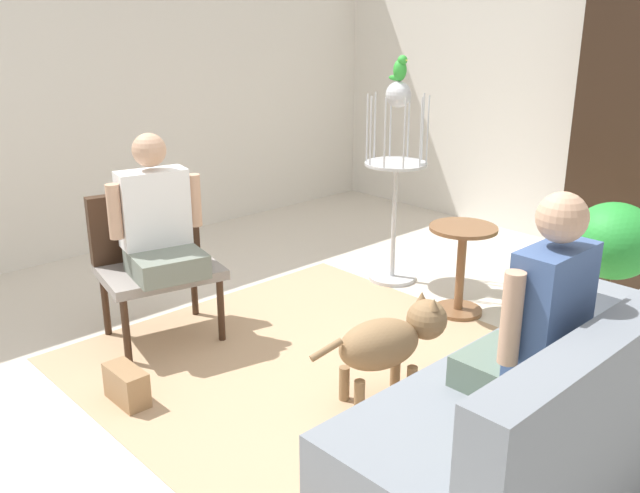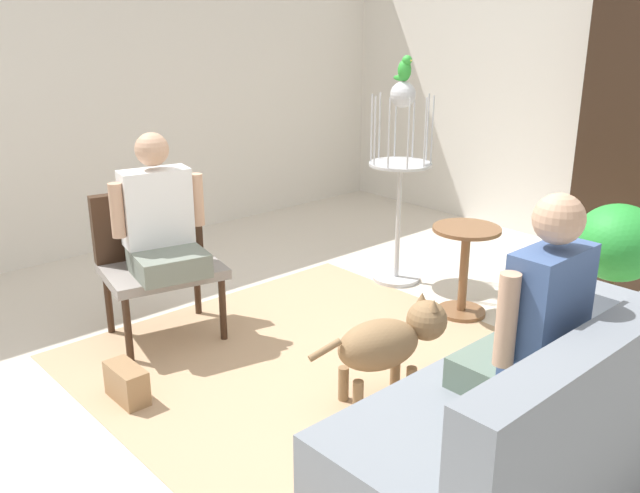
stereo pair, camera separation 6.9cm
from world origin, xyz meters
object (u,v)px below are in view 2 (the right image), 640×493
Objects in this scene: armchair at (156,250)px; potted_plant at (617,250)px; bird_cage_stand at (400,170)px; handbag at (127,384)px; person_on_couch at (536,321)px; round_end_table at (464,264)px; person_on_armchair at (160,219)px; parrot at (405,69)px; couch at (536,425)px; dog at (390,341)px.

potted_plant is (1.96, 2.08, 0.02)m from armchair.
bird_cage_stand reaches higher than handbag.
person_on_couch is at bearing 8.55° from armchair.
armchair reaches higher than round_end_table.
bird_cage_stand reaches higher than person_on_armchair.
parrot reaches higher than round_end_table.
person_on_armchair is at bearing -169.58° from couch.
parrot is 2.79m from handbag.
handbag is (-0.50, -2.22, -0.26)m from round_end_table.
couch is at bearing 9.11° from armchair.
person_on_armchair is 1.33× the size of round_end_table.
person_on_couch is at bearing -45.14° from round_end_table.
person_on_couch is 1.43× the size of round_end_table.
person_on_armchair is 4.57× the size of parrot.
parrot reaches higher than dog.
couch is 2.53m from bird_cage_stand.
person_on_couch is at bearing -141.47° from couch.
armchair is 1.86m from bird_cage_stand.
bird_cage_stand is (-2.04, 1.39, 0.55)m from couch.
person_on_armchair is 1.56m from dog.
round_end_table is 2.23× the size of handbag.
parrot is (-2.03, 1.39, 1.27)m from couch.
parrot is 0.21× the size of potted_plant.
armchair is at bearing -171.45° from person_on_couch.
round_end_table is 3.45× the size of parrot.
parrot is (0.29, 1.82, 0.79)m from person_on_armchair.
person_on_couch is (2.43, 0.36, 0.24)m from armchair.
armchair is at bearing -162.94° from dog.
dog reaches higher than handbag.
armchair is at bearing 138.76° from handbag.
parrot reaches higher than couch.
bird_cage_stand is (-2.00, 1.42, 0.07)m from person_on_couch.
couch is 0.48m from person_on_couch.
potted_plant is at bearing 49.35° from person_on_armchair.
couch is 2.18× the size of person_on_armchair.
handbag is at bearing -84.76° from parrot.
person_on_armchair is 2.00m from round_end_table.
dog is 1.67m from potted_plant.
bird_cage_stand is at bearing 180.00° from parrot.
armchair is 1.10× the size of person_on_armchair.
couch is at bearing -73.35° from potted_plant.
dog is at bearing 49.22° from handbag.
parrot reaches higher than bird_cage_stand.
parrot is at bearing 144.47° from person_on_couch.
couch is at bearing 28.03° from handbag.
bird_cage_stand is at bearing 95.40° from handbag.
round_end_table is 2.29m from handbag.
bird_cage_stand is at bearing -169.14° from potted_plant.
bird_cage_stand reaches higher than dog.
couch is 1.78m from potted_plant.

